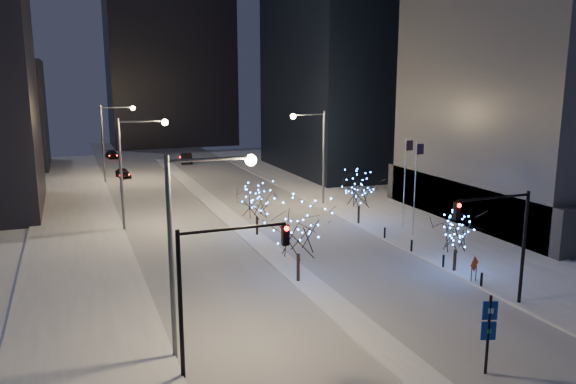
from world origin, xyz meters
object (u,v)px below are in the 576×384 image
street_lamp_w_far (111,133)px  traffic_signal_west (214,275)px  holiday_tree_median_near (298,228)px  holiday_tree_plaza_near (457,232)px  street_lamp_east (316,145)px  holiday_tree_plaza_far (359,191)px  street_lamp_w_mid (133,158)px  car_near (123,173)px  car_mid (186,158)px  traffic_signal_east (504,231)px  construction_sign (474,266)px  wayfinding_sign (489,326)px  holiday_tree_median_far (257,202)px  street_lamp_w_near (192,227)px  car_far (112,155)px

street_lamp_w_far → traffic_signal_west: size_ratio=1.43×
holiday_tree_median_near → holiday_tree_plaza_near: 11.23m
street_lamp_east → holiday_tree_plaza_near: 23.12m
street_lamp_w_far → holiday_tree_plaza_far: 36.61m
holiday_tree_plaza_far → holiday_tree_plaza_near: bearing=-90.0°
street_lamp_w_mid → holiday_tree_plaza_far: 20.56m
car_near → car_mid: bearing=34.7°
street_lamp_w_mid → holiday_tree_plaza_near: (19.44, -19.86, -3.52)m
street_lamp_east → traffic_signal_east: (-1.14, -29.00, -1.69)m
car_mid → holiday_tree_plaza_far: (7.21, -44.21, 2.44)m
holiday_tree_plaza_far → construction_sign: bearing=-90.7°
holiday_tree_plaza_far → traffic_signal_west: bearing=-131.8°
holiday_tree_plaza_near → wayfinding_sign: size_ratio=1.15×
car_mid → construction_sign: bearing=104.5°
construction_sign → holiday_tree_median_far: bearing=97.1°
street_lamp_w_far → construction_sign: bearing=-67.8°
holiday_tree_plaza_near → holiday_tree_plaza_far: holiday_tree_plaza_far is taller
holiday_tree_median_far → holiday_tree_plaza_far: size_ratio=0.89×
street_lamp_w_near → holiday_tree_median_near: size_ratio=1.71×
holiday_tree_median_far → holiday_tree_median_near: bearing=-94.9°
traffic_signal_west → car_near: (1.00, 55.06, -4.12)m
street_lamp_east → holiday_tree_median_near: size_ratio=1.71×
street_lamp_w_near → holiday_tree_median_far: (9.44, 18.95, -3.46)m
holiday_tree_median_near → street_lamp_w_far: bearing=101.2°
holiday_tree_median_far → construction_sign: (9.80, -16.07, -1.83)m
car_mid → holiday_tree_median_near: holiday_tree_median_near is taller
holiday_tree_median_near → holiday_tree_plaza_near: size_ratio=1.32×
street_lamp_w_far → holiday_tree_median_far: (9.44, -31.05, -3.46)m
traffic_signal_east → wayfinding_sign: size_ratio=1.82×
street_lamp_w_near → street_lamp_east: (19.02, 28.00, -0.05)m
traffic_signal_west → holiday_tree_median_near: bearing=49.4°
street_lamp_w_far → construction_sign: street_lamp_w_far is taller
traffic_signal_east → construction_sign: size_ratio=4.00×
street_lamp_w_far → holiday_tree_median_far: bearing=-73.1°
car_mid → wayfinding_sign: bearing=97.7°
holiday_tree_median_far → holiday_tree_plaza_far: 10.00m
traffic_signal_east → street_lamp_east: bearing=87.7°
street_lamp_w_mid → traffic_signal_east: 31.60m
car_far → construction_sign: construction_sign is taller
traffic_signal_west → car_near: size_ratio=1.87×
traffic_signal_west → wayfinding_sign: (11.52, -4.74, -2.40)m
traffic_signal_east → holiday_tree_plaza_near: traffic_signal_east is taller
traffic_signal_east → holiday_tree_median_near: (-9.44, 8.26, -0.94)m
car_mid → street_lamp_east: bearing=108.8°
traffic_signal_west → construction_sign: 19.69m
street_lamp_w_far → traffic_signal_east: (17.88, -51.00, -1.74)m
street_lamp_w_near → holiday_tree_plaza_near: street_lamp_w_near is taller
street_lamp_east → traffic_signal_west: bearing=-121.7°
street_lamp_east → car_far: street_lamp_east is taller
street_lamp_w_far → holiday_tree_plaza_near: size_ratio=2.26×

